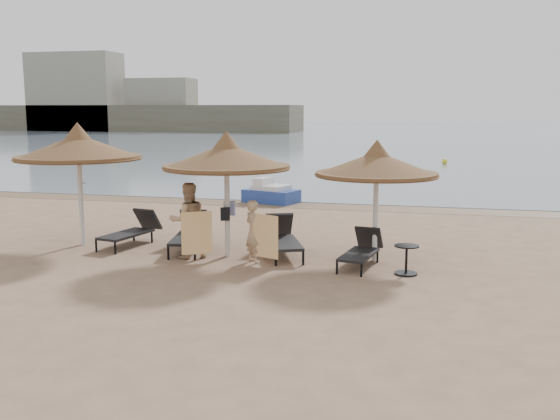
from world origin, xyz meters
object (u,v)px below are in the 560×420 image
(lounger_far_left, at_px, (133,230))
(lounger_far_right, at_px, (362,250))
(person_left, at_px, (188,214))
(side_table, at_px, (406,261))
(palapa_center, at_px, (227,157))
(lounger_near_left, at_px, (190,233))
(person_right, at_px, (254,226))
(palapa_left, at_px, (78,148))
(lounger_near_right, at_px, (282,237))
(pedal_boat, at_px, (271,193))
(palapa_right, at_px, (377,165))

(lounger_far_left, xyz_separation_m, lounger_far_right, (6.04, -0.74, -0.03))
(person_left, bearing_deg, side_table, 143.49)
(palapa_center, distance_m, lounger_near_left, 2.34)
(lounger_near_left, relative_size, side_table, 3.43)
(side_table, relative_size, person_right, 0.38)
(lounger_far_left, bearing_deg, person_left, -15.94)
(lounger_far_right, relative_size, side_table, 2.95)
(lounger_near_left, xyz_separation_m, person_right, (1.94, -0.93, 0.43))
(palapa_left, height_order, side_table, palapa_left)
(lounger_near_right, xyz_separation_m, pedal_boat, (-2.41, 8.16, -0.08))
(pedal_boat, bearing_deg, side_table, -41.58)
(person_left, height_order, person_right, person_left)
(palapa_center, relative_size, side_table, 4.77)
(palapa_left, bearing_deg, palapa_center, -4.66)
(palapa_left, bearing_deg, side_table, -6.89)
(lounger_far_left, distance_m, person_right, 3.77)
(lounger_near_right, distance_m, person_left, 2.35)
(palapa_left, relative_size, pedal_boat, 1.44)
(palapa_center, bearing_deg, person_right, -29.08)
(lounger_near_left, height_order, person_right, person_right)
(pedal_boat, bearing_deg, lounger_far_left, -83.22)
(palapa_center, distance_m, person_left, 1.64)
(lounger_far_left, bearing_deg, lounger_near_left, 6.74)
(lounger_far_left, relative_size, lounger_near_right, 0.94)
(lounger_far_right, distance_m, pedal_boat, 9.82)
(lounger_far_left, bearing_deg, person_right, -5.19)
(lounger_far_right, xyz_separation_m, person_left, (-4.08, -0.27, 0.69))
(palapa_center, relative_size, lounger_near_left, 1.39)
(palapa_center, bearing_deg, palapa_right, 6.93)
(palapa_left, distance_m, pedal_boat, 9.09)
(side_table, bearing_deg, lounger_far_left, 169.54)
(palapa_right, relative_size, person_right, 1.68)
(lounger_near_right, bearing_deg, lounger_near_left, 158.44)
(lounger_near_right, bearing_deg, palapa_right, -23.81)
(palapa_right, relative_size, side_table, 4.48)
(lounger_far_right, height_order, person_left, person_left)
(palapa_left, relative_size, lounger_near_left, 1.47)
(palapa_right, bearing_deg, lounger_near_right, 177.90)
(lounger_near_right, height_order, person_right, person_right)
(lounger_near_left, bearing_deg, palapa_center, -34.44)
(side_table, xyz_separation_m, pedal_boat, (-5.42, 9.34, 0.04))
(palapa_right, bearing_deg, lounger_far_right, -114.43)
(palapa_center, xyz_separation_m, lounger_near_left, (-1.16, 0.50, -1.97))
(side_table, distance_m, person_left, 5.16)
(person_left, relative_size, person_right, 1.24)
(palapa_right, height_order, lounger_far_left, palapa_right)
(palapa_center, height_order, palapa_right, palapa_center)
(lounger_far_left, height_order, lounger_far_right, lounger_far_left)
(side_table, bearing_deg, palapa_left, 173.11)
(lounger_far_right, distance_m, person_right, 2.52)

